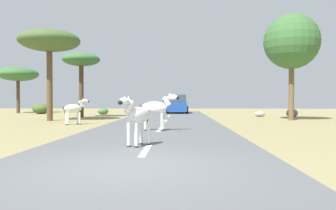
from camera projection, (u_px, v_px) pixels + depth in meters
ground_plane at (125, 169)px, 6.51m from camera, size 90.00×90.00×0.00m
road at (135, 168)px, 6.50m from camera, size 6.00×64.00×0.05m
lane_markings at (127, 178)px, 5.50m from camera, size 0.16×56.00×0.01m
zebra_0 at (137, 116)px, 9.29m from camera, size 0.85×1.37×1.38m
zebra_1 at (74, 109)px, 18.08m from camera, size 1.24×1.12×1.40m
zebra_2 at (157, 108)px, 14.06m from camera, size 1.64×0.60×1.55m
car_0 at (177, 105)px, 32.63m from camera, size 2.03×4.35×1.74m
tree_2 at (49, 42)px, 21.33m from camera, size 3.78×3.78×5.67m
tree_3 at (18, 74)px, 33.96m from camera, size 3.94×3.94×4.56m
tree_4 at (292, 42)px, 21.88m from camera, size 3.52×3.52×6.81m
tree_5 at (81, 61)px, 25.67m from camera, size 2.80×2.80×4.84m
bush_0 at (103, 111)px, 30.77m from camera, size 0.96×0.87×0.58m
bush_1 at (41, 109)px, 31.99m from camera, size 1.61×1.45×0.97m
rock_0 at (260, 114)px, 26.53m from camera, size 0.81×0.57×0.41m
rock_2 at (292, 113)px, 25.49m from camera, size 0.86×0.73×0.64m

